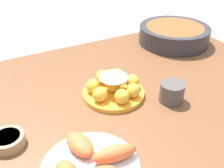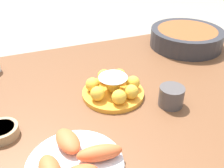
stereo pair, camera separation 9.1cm
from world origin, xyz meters
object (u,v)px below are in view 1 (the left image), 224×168
(serving_bowl, at_px, (174,34))
(cup_near, at_px, (172,92))
(cake_plate, at_px, (114,88))
(seafood_platter, at_px, (91,166))
(sauce_bowl, at_px, (7,140))
(dining_table, at_px, (111,112))

(serving_bowl, bearing_deg, cup_near, -130.14)
(cake_plate, distance_m, seafood_platter, 0.34)
(sauce_bowl, bearing_deg, dining_table, 14.35)
(cake_plate, xyz_separation_m, seafood_platter, (-0.21, -0.26, -0.01))
(sauce_bowl, distance_m, cup_near, 0.53)
(dining_table, height_order, serving_bowl, serving_bowl)
(sauce_bowl, distance_m, seafood_platter, 0.25)
(cake_plate, relative_size, cup_near, 2.63)
(cup_near, bearing_deg, serving_bowl, 49.86)
(dining_table, height_order, seafood_platter, seafood_platter)
(cup_near, bearing_deg, cake_plate, 142.40)
(dining_table, bearing_deg, seafood_platter, -125.81)
(dining_table, distance_m, cake_plate, 0.12)
(cake_plate, relative_size, serving_bowl, 0.64)
(serving_bowl, bearing_deg, cake_plate, -151.26)
(dining_table, relative_size, sauce_bowl, 15.26)
(cake_plate, height_order, sauce_bowl, cake_plate)
(cake_plate, bearing_deg, serving_bowl, 28.74)
(dining_table, xyz_separation_m, serving_bowl, (0.48, 0.24, 0.13))
(serving_bowl, relative_size, sauce_bowl, 3.66)
(dining_table, bearing_deg, cup_near, -42.05)
(dining_table, bearing_deg, cake_plate, -86.77)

